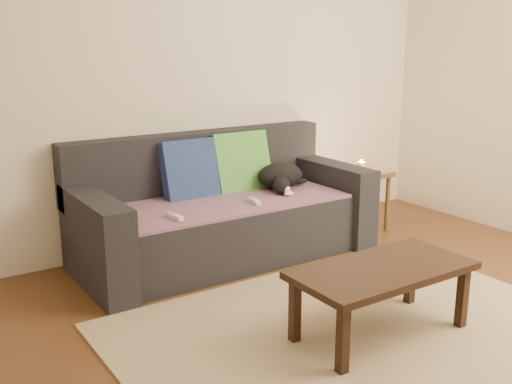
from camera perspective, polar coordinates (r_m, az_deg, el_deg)
ground at (r=3.27m, az=11.26°, el=-13.90°), size 4.50×4.50×0.00m
back_wall at (r=4.53m, az=-6.25°, el=11.27°), size 4.50×0.04×2.60m
sofa at (r=4.32m, az=-3.28°, el=-2.17°), size 2.10×0.94×0.87m
throw_blanket at (r=4.21m, az=-2.67°, el=-0.89°), size 1.66×0.74×0.02m
cushion_navy at (r=4.31m, az=-6.25°, el=2.13°), size 0.42×0.21×0.44m
cushion_green at (r=4.52m, az=-1.46°, el=2.77°), size 0.46×0.23×0.47m
cat at (r=4.51m, az=2.35°, el=1.48°), size 0.46×0.44×0.19m
wii_remote_a at (r=3.79m, az=-7.74°, el=-2.34°), size 0.05×0.15×0.03m
wii_remote_b at (r=4.12m, az=-0.13°, el=-0.88°), size 0.06×0.15×0.03m
side_table at (r=4.97m, az=9.91°, el=1.04°), size 0.40×0.40×0.50m
candle at (r=4.95m, az=9.97°, el=2.45°), size 0.06×0.06×0.09m
rug at (r=3.37m, az=9.43°, el=-12.88°), size 2.50×1.80×0.01m
coffee_table at (r=3.22m, az=11.93°, el=-7.77°), size 0.97×0.49×0.39m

